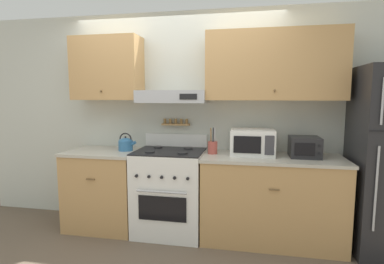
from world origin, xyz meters
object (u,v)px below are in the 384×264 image
at_px(toaster_oven, 304,147).
at_px(microwave, 253,142).
at_px(stove_range, 170,191).
at_px(tea_kettle, 126,144).
at_px(utensil_crock, 213,147).

bearing_deg(toaster_oven, microwave, 177.90).
height_order(stove_range, tea_kettle, tea_kettle).
distance_m(tea_kettle, microwave, 1.46).
bearing_deg(stove_range, tea_kettle, 174.71).
bearing_deg(tea_kettle, microwave, 0.70).
height_order(microwave, utensil_crock, utensil_crock).
bearing_deg(microwave, stove_range, -175.71).
distance_m(stove_range, microwave, 1.08).
xyz_separation_m(tea_kettle, microwave, (1.46, 0.02, 0.06)).
bearing_deg(utensil_crock, microwave, 2.35).
bearing_deg(stove_range, microwave, 4.29).
relative_size(stove_range, toaster_oven, 3.45).
xyz_separation_m(microwave, utensil_crock, (-0.43, -0.02, -0.06)).
bearing_deg(stove_range, toaster_oven, 1.94).
height_order(utensil_crock, toaster_oven, utensil_crock).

